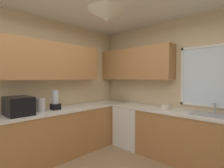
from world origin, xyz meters
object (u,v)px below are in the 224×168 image
object	(u,v)px
microwave	(18,106)
kettle	(41,105)
sink_assembly	(212,114)
bowl	(166,107)
blender_appliance	(55,101)
dishwasher	(132,126)

from	to	relation	value
microwave	kettle	world-z (taller)	microwave
kettle	sink_assembly	world-z (taller)	kettle
microwave	sink_assembly	distance (m)	3.07
microwave	kettle	size ratio (longest dim) A/B	1.96
sink_assembly	bowl	xyz separation A→B (m)	(-0.78, -0.01, 0.03)
kettle	blender_appliance	distance (m)	0.28
kettle	bowl	bearing A→B (deg)	51.13
kettle	sink_assembly	distance (m)	2.82
microwave	bowl	xyz separation A→B (m)	(1.44, 2.11, -0.10)
microwave	blender_appliance	bearing A→B (deg)	90.00
dishwasher	sink_assembly	world-z (taller)	sink_assembly
kettle	sink_assembly	xyz separation A→B (m)	(2.20, 1.77, -0.11)
dishwasher	bowl	size ratio (longest dim) A/B	4.87
kettle	bowl	size ratio (longest dim) A/B	1.40
kettle	blender_appliance	xyz separation A→B (m)	(-0.02, 0.28, 0.04)
dishwasher	blender_appliance	size ratio (longest dim) A/B	2.37
dishwasher	bowl	xyz separation A→B (m)	(0.78, 0.03, 0.52)
bowl	blender_appliance	world-z (taller)	blender_appliance
dishwasher	sink_assembly	bearing A→B (deg)	1.34
microwave	blender_appliance	size ratio (longest dim) A/B	1.33
dishwasher	microwave	xyz separation A→B (m)	(-0.66, -2.08, 0.62)
bowl	blender_appliance	distance (m)	2.07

